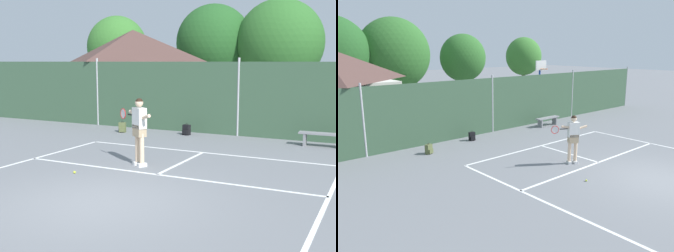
{
  "view_description": "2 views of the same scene",
  "coord_description": "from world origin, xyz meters",
  "views": [
    {
      "loc": [
        5.08,
        -6.98,
        2.83
      ],
      "look_at": [
        -1.02,
        5.1,
        0.82
      ],
      "focal_mm": 46.78,
      "sensor_mm": 36.0,
      "label": 1
    },
    {
      "loc": [
        -10.71,
        -4.53,
        4.23
      ],
      "look_at": [
        -1.74,
        5.9,
        1.1
      ],
      "focal_mm": 36.09,
      "sensor_mm": 36.0,
      "label": 2
    }
  ],
  "objects": [
    {
      "name": "tennis_ball",
      "position": [
        -1.94,
        1.63,
        0.03
      ],
      "size": [
        0.07,
        0.07,
        0.07
      ],
      "primitive_type": "sphere",
      "color": "#CCE033",
      "rests_on": "ground"
    },
    {
      "name": "backpack_olive",
      "position": [
        -4.39,
        7.71,
        0.19
      ],
      "size": [
        0.33,
        0.32,
        0.46
      ],
      "color": "#566038",
      "rests_on": "ground"
    },
    {
      "name": "court_markings",
      "position": [
        0.0,
        0.65,
        0.0
      ],
      "size": [
        8.3,
        11.1,
        0.01
      ],
      "color": "white",
      "rests_on": "ground"
    },
    {
      "name": "backpack_black",
      "position": [
        -1.82,
        8.28,
        0.19
      ],
      "size": [
        0.31,
        0.28,
        0.46
      ],
      "color": "black",
      "rests_on": "ground"
    },
    {
      "name": "basketball_hoop",
      "position": [
        4.93,
        10.33,
        2.31
      ],
      "size": [
        0.9,
        0.67,
        3.55
      ],
      "color": "#284CB2",
      "rests_on": "ground"
    },
    {
      "name": "tennis_player",
      "position": [
        -0.87,
        3.08,
        1.11
      ],
      "size": [
        1.32,
        0.68,
        1.85
      ],
      "color": "silver",
      "rests_on": "ground"
    },
    {
      "name": "ground_plane",
      "position": [
        0.0,
        0.0,
        0.0
      ],
      "size": [
        120.0,
        120.0,
        0.0
      ],
      "primitive_type": "plane",
      "color": "slate"
    },
    {
      "name": "treeline_backdrop",
      "position": [
        -1.88,
        19.11,
        3.81
      ],
      "size": [
        27.84,
        4.57,
        6.44
      ],
      "color": "brown",
      "rests_on": "ground"
    },
    {
      "name": "courtside_bench",
      "position": [
        3.26,
        8.1,
        0.36
      ],
      "size": [
        1.6,
        0.36,
        0.48
      ],
      "color": "gray",
      "rests_on": "ground"
    },
    {
      "name": "chainlink_fence",
      "position": [
        -0.0,
        9.0,
        1.41
      ],
      "size": [
        26.09,
        0.09,
        2.97
      ],
      "color": "#38563D",
      "rests_on": "ground"
    }
  ]
}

